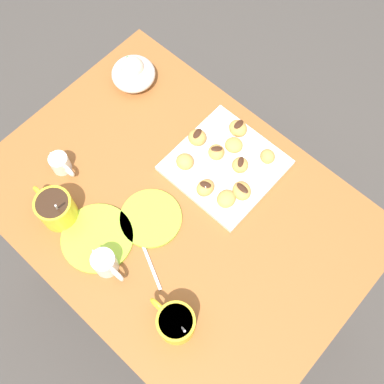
% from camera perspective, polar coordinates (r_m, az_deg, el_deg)
% --- Properties ---
extents(ground_plane, '(8.00, 8.00, 0.00)m').
position_cam_1_polar(ground_plane, '(1.95, -1.23, -9.93)').
color(ground_plane, '#423D38').
extents(dining_table, '(1.01, 0.73, 0.75)m').
position_cam_1_polar(dining_table, '(1.37, -1.72, -4.10)').
color(dining_table, '#935628').
rests_on(dining_table, ground_plane).
extents(pastry_plate_square, '(0.27, 0.27, 0.02)m').
position_cam_1_polar(pastry_plate_square, '(1.28, 4.12, 3.31)').
color(pastry_plate_square, white).
rests_on(pastry_plate_square, dining_table).
extents(coffee_mug_yellow_left, '(0.13, 0.09, 0.13)m').
position_cam_1_polar(coffee_mug_yellow_left, '(1.11, -2.05, -15.84)').
color(coffee_mug_yellow_left, yellow).
rests_on(coffee_mug_yellow_left, dining_table).
extents(coffee_mug_yellow_right, '(0.13, 0.10, 0.14)m').
position_cam_1_polar(coffee_mug_yellow_right, '(1.23, -16.53, -1.94)').
color(coffee_mug_yellow_right, yellow).
rests_on(coffee_mug_yellow_right, dining_table).
extents(cream_pitcher_white, '(0.10, 0.06, 0.07)m').
position_cam_1_polar(cream_pitcher_white, '(1.16, -10.69, -8.64)').
color(cream_pitcher_white, white).
rests_on(cream_pitcher_white, dining_table).
extents(ice_cream_bowl, '(0.13, 0.13, 0.10)m').
position_cam_1_polar(ice_cream_bowl, '(1.41, -7.28, 14.44)').
color(ice_cream_bowl, white).
rests_on(ice_cream_bowl, dining_table).
extents(chocolate_sauce_pitcher, '(0.09, 0.05, 0.06)m').
position_cam_1_polar(chocolate_sauce_pitcher, '(1.30, -16.00, 3.48)').
color(chocolate_sauce_pitcher, white).
rests_on(chocolate_sauce_pitcher, dining_table).
extents(saucer_lime_left, '(0.19, 0.19, 0.01)m').
position_cam_1_polar(saucer_lime_left, '(1.22, -11.63, -5.58)').
color(saucer_lime_left, '#9EC633').
rests_on(saucer_lime_left, dining_table).
extents(saucer_lime_right, '(0.16, 0.16, 0.01)m').
position_cam_1_polar(saucer_lime_right, '(1.22, -5.11, -3.24)').
color(saucer_lime_right, '#9EC633').
rests_on(saucer_lime_right, dining_table).
extents(loose_spoon_near_saucer, '(0.15, 0.08, 0.01)m').
position_cam_1_polar(loose_spoon_near_saucer, '(1.19, -5.71, -7.53)').
color(loose_spoon_near_saucer, silver).
rests_on(loose_spoon_near_saucer, dining_table).
extents(beignet_0, '(0.05, 0.05, 0.03)m').
position_cam_1_polar(beignet_0, '(1.21, 4.26, -0.85)').
color(beignet_0, '#D19347').
rests_on(beignet_0, pastry_plate_square).
extents(beignet_1, '(0.06, 0.06, 0.04)m').
position_cam_1_polar(beignet_1, '(1.26, 3.02, 4.94)').
color(beignet_1, '#D19347').
rests_on(beignet_1, pastry_plate_square).
extents(chocolate_drizzle_1, '(0.03, 0.03, 0.00)m').
position_cam_1_polar(chocolate_drizzle_1, '(1.25, 3.07, 5.36)').
color(chocolate_drizzle_1, '#381E11').
rests_on(chocolate_drizzle_1, beignet_1).
extents(beignet_2, '(0.06, 0.06, 0.04)m').
position_cam_1_polar(beignet_2, '(1.27, 9.34, 4.37)').
color(beignet_2, '#D19347').
rests_on(beignet_2, pastry_plate_square).
extents(beignet_3, '(0.05, 0.06, 0.04)m').
position_cam_1_polar(beignet_3, '(1.25, 5.98, 3.33)').
color(beignet_3, '#D19347').
rests_on(beignet_3, pastry_plate_square).
extents(chocolate_drizzle_3, '(0.03, 0.04, 0.00)m').
position_cam_1_polar(chocolate_drizzle_3, '(1.23, 6.06, 3.73)').
color(chocolate_drizzle_3, '#381E11').
rests_on(chocolate_drizzle_3, beignet_3).
extents(beignet_4, '(0.05, 0.05, 0.04)m').
position_cam_1_polar(beignet_4, '(1.21, 1.65, 0.52)').
color(beignet_4, '#D19347').
rests_on(beignet_4, pastry_plate_square).
extents(chocolate_drizzle_4, '(0.04, 0.03, 0.00)m').
position_cam_1_polar(chocolate_drizzle_4, '(1.20, 1.68, 0.92)').
color(chocolate_drizzle_4, '#381E11').
rests_on(chocolate_drizzle_4, beignet_4).
extents(beignet_5, '(0.06, 0.06, 0.03)m').
position_cam_1_polar(beignet_5, '(1.28, 5.27, 5.75)').
color(beignet_5, '#D19347').
rests_on(beignet_5, pastry_plate_square).
extents(beignet_6, '(0.06, 0.06, 0.04)m').
position_cam_1_polar(beignet_6, '(1.28, 0.65, 6.78)').
color(beignet_6, '#D19347').
rests_on(beignet_6, pastry_plate_square).
extents(chocolate_drizzle_6, '(0.02, 0.04, 0.00)m').
position_cam_1_polar(chocolate_drizzle_6, '(1.26, 0.66, 7.26)').
color(chocolate_drizzle_6, '#381E11').
rests_on(chocolate_drizzle_6, beignet_6).
extents(beignet_7, '(0.07, 0.07, 0.03)m').
position_cam_1_polar(beignet_7, '(1.22, 6.17, 0.15)').
color(beignet_7, '#D19347').
rests_on(beignet_7, pastry_plate_square).
extents(chocolate_drizzle_7, '(0.04, 0.02, 0.00)m').
position_cam_1_polar(chocolate_drizzle_7, '(1.20, 6.26, 0.48)').
color(chocolate_drizzle_7, '#381E11').
rests_on(chocolate_drizzle_7, beignet_7).
extents(beignet_8, '(0.05, 0.05, 0.04)m').
position_cam_1_polar(beignet_8, '(1.25, -0.89, 3.78)').
color(beignet_8, '#D19347').
rests_on(beignet_8, pastry_plate_square).
extents(beignet_9, '(0.06, 0.06, 0.04)m').
position_cam_1_polar(beignet_9, '(1.30, 5.72, 7.86)').
color(beignet_9, '#D19347').
rests_on(beignet_9, pastry_plate_square).
extents(chocolate_drizzle_9, '(0.02, 0.03, 0.00)m').
position_cam_1_polar(chocolate_drizzle_9, '(1.29, 5.80, 8.34)').
color(chocolate_drizzle_9, '#381E11').
rests_on(chocolate_drizzle_9, beignet_9).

